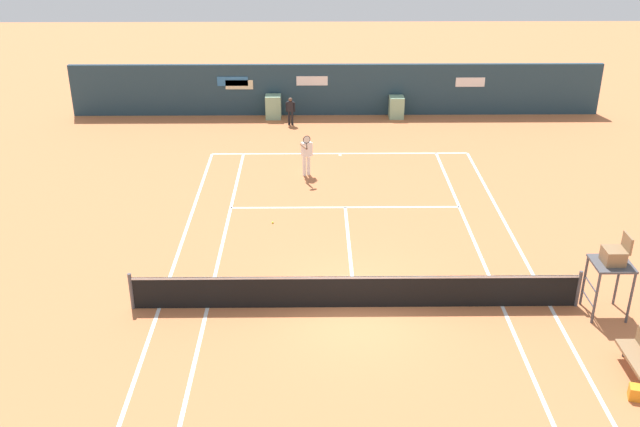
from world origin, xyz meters
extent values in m
plane|color=#C67042|center=(0.00, 0.00, 0.00)|extent=(80.00, 80.00, 0.00)
cube|color=white|center=(0.00, 11.70, 0.00)|extent=(10.60, 0.10, 0.01)
cube|color=white|center=(-5.30, 0.00, 0.00)|extent=(0.10, 23.40, 0.01)
cube|color=white|center=(-4.00, 0.00, 0.00)|extent=(0.10, 23.40, 0.01)
cube|color=white|center=(4.00, 0.00, 0.00)|extent=(0.10, 23.40, 0.01)
cube|color=white|center=(5.30, 0.00, 0.00)|extent=(0.10, 23.40, 0.01)
cube|color=white|center=(0.00, 6.40, 0.00)|extent=(8.00, 0.10, 0.01)
cube|color=white|center=(0.00, 3.20, 0.00)|extent=(0.10, 6.40, 0.01)
cube|color=white|center=(0.00, 11.55, 0.00)|extent=(0.10, 0.24, 0.01)
cylinder|color=#4C4C51|center=(-6.00, 0.00, 0.53)|extent=(0.10, 0.10, 1.07)
cylinder|color=#4C4C51|center=(6.00, 0.00, 0.53)|extent=(0.10, 0.10, 1.07)
cube|color=black|center=(0.00, 0.00, 0.47)|extent=(12.00, 0.03, 0.95)
cube|color=white|center=(0.00, 0.00, 0.92)|extent=(12.00, 0.04, 0.06)
cube|color=#233D4C|center=(0.00, 17.00, 1.22)|extent=(25.00, 0.24, 2.43)
cube|color=white|center=(-1.14, 16.86, 1.68)|extent=(1.47, 0.02, 0.44)
cube|color=white|center=(6.29, 16.86, 1.60)|extent=(1.37, 0.02, 0.44)
cube|color=#2D6BA8|center=(-4.87, 16.86, 1.67)|extent=(1.44, 0.02, 0.44)
cube|color=beige|center=(-4.56, 16.86, 1.51)|extent=(1.29, 0.02, 0.44)
cube|color=#8CB793|center=(-2.97, 16.45, 0.55)|extent=(0.72, 0.70, 1.11)
cube|color=#8CB793|center=(2.82, 16.45, 0.51)|extent=(0.67, 0.70, 1.03)
cylinder|color=#47474C|center=(6.15, -0.82, 0.74)|extent=(0.07, 0.07, 1.48)
cylinder|color=#47474C|center=(6.15, 0.08, 0.74)|extent=(0.07, 0.07, 1.48)
cylinder|color=#47474C|center=(7.05, -0.82, 0.74)|extent=(0.07, 0.07, 1.48)
cylinder|color=#47474C|center=(7.05, 0.08, 0.74)|extent=(0.07, 0.07, 1.48)
cylinder|color=#47474C|center=(6.15, -0.37, 0.44)|extent=(0.04, 0.81, 0.04)
cylinder|color=#47474C|center=(6.15, -0.37, 0.89)|extent=(0.04, 0.81, 0.04)
cube|color=#47474C|center=(6.60, -0.37, 1.51)|extent=(1.00, 1.00, 0.06)
cube|color=olive|center=(6.60, -0.37, 1.74)|extent=(0.52, 0.56, 0.40)
cube|color=olive|center=(6.89, -0.37, 2.11)|extent=(0.06, 0.56, 0.45)
cylinder|color=#38383D|center=(6.41, -2.29, 0.19)|extent=(0.06, 0.06, 0.38)
cube|color=olive|center=(6.41, -2.95, 0.42)|extent=(0.48, 1.49, 0.08)
cylinder|color=white|center=(-1.29, 9.41, 0.40)|extent=(0.13, 0.13, 0.79)
cylinder|color=white|center=(-1.45, 9.33, 0.40)|extent=(0.13, 0.13, 0.79)
cube|color=white|center=(-1.37, 9.37, 1.07)|extent=(0.41, 0.33, 0.55)
sphere|color=#8C664C|center=(-1.37, 9.37, 1.46)|extent=(0.22, 0.22, 0.22)
cylinder|color=white|center=(-1.17, 9.46, 1.03)|extent=(0.08, 0.08, 0.53)
cylinder|color=#8C664C|center=(-1.46, 9.04, 1.30)|extent=(0.30, 0.52, 0.08)
cylinder|color=black|center=(-1.35, 8.79, 1.41)|extent=(0.03, 0.03, 0.22)
torus|color=black|center=(-1.35, 8.79, 1.66)|extent=(0.29, 0.15, 0.30)
cylinder|color=silver|center=(-1.35, 8.79, 1.66)|extent=(0.24, 0.11, 0.26)
cylinder|color=black|center=(-2.06, 15.43, 0.33)|extent=(0.11, 0.11, 0.65)
cylinder|color=black|center=(-2.21, 15.45, 0.33)|extent=(0.11, 0.11, 0.65)
cube|color=black|center=(-2.13, 15.44, 0.88)|extent=(0.31, 0.20, 0.46)
sphere|color=brown|center=(-2.13, 15.44, 1.20)|extent=(0.18, 0.18, 0.18)
cylinder|color=black|center=(-1.95, 15.41, 0.85)|extent=(0.07, 0.07, 0.44)
cylinder|color=black|center=(-2.31, 15.47, 0.85)|extent=(0.07, 0.07, 0.44)
sphere|color=#CCE033|center=(-2.48, 5.15, 0.03)|extent=(0.07, 0.07, 0.07)
camera|label=1|loc=(-1.13, -16.88, 10.84)|focal=41.28mm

